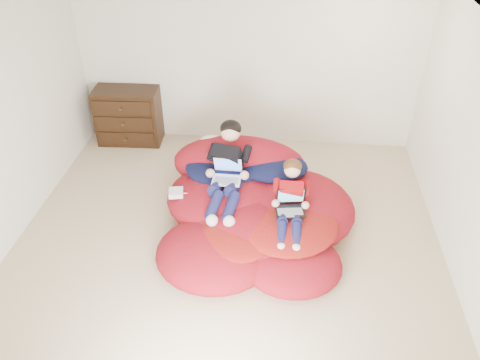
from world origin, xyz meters
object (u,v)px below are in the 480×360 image
object	(u,v)px
beanbag_pile	(253,208)
younger_boy	(291,198)
dresser	(129,116)
older_boy	(228,165)
laptop_black	(290,205)
laptop_white	(227,173)

from	to	relation	value
beanbag_pile	younger_boy	size ratio (longest dim) A/B	2.46
dresser	older_boy	size ratio (longest dim) A/B	0.82
older_boy	laptop_black	distance (m)	0.93
beanbag_pile	laptop_white	xyz separation A→B (m)	(-0.33, 0.13, 0.39)
younger_boy	older_boy	bearing A→B (deg)	150.08
laptop_white	laptop_black	size ratio (longest dim) A/B	0.95
dresser	younger_boy	xyz separation A→B (m)	(2.52, -2.04, 0.17)
beanbag_pile	laptop_black	size ratio (longest dim) A/B	6.67
dresser	laptop_white	world-z (taller)	dresser
older_boy	laptop_white	world-z (taller)	older_boy
older_boy	younger_boy	bearing A→B (deg)	-29.92
older_boy	laptop_white	bearing A→B (deg)	-90.00
younger_boy	laptop_black	xyz separation A→B (m)	(0.00, -0.06, -0.05)
older_boy	younger_boy	size ratio (longest dim) A/B	1.24
dresser	older_boy	distance (m)	2.38
dresser	laptop_black	bearing A→B (deg)	-39.76
beanbag_pile	younger_boy	xyz separation A→B (m)	(0.43, -0.22, 0.36)
beanbag_pile	laptop_white	size ratio (longest dim) A/B	7.05
dresser	laptop_black	world-z (taller)	dresser
older_boy	laptop_white	size ratio (longest dim) A/B	3.54
laptop_white	laptop_black	distance (m)	0.88
laptop_black	older_boy	bearing A→B (deg)	146.74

